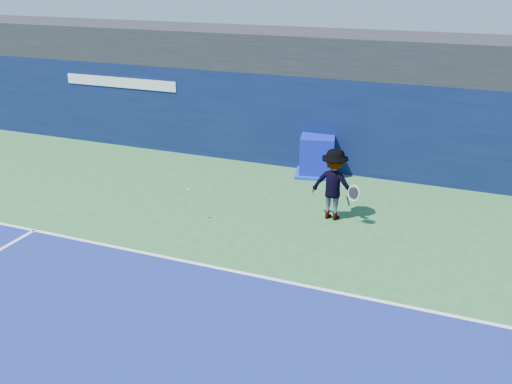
% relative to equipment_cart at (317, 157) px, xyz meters
% --- Properties ---
extents(ground, '(80.00, 80.00, 0.00)m').
position_rel_equipment_cart_xyz_m(ground, '(-0.40, -9.72, -0.57)').
color(ground, '#2E6835').
rests_on(ground, ground).
extents(baseline, '(24.00, 0.10, 0.01)m').
position_rel_equipment_cart_xyz_m(baseline, '(-0.40, -6.72, -0.56)').
color(baseline, white).
rests_on(baseline, ground).
extents(stadium_band, '(36.00, 3.00, 1.20)m').
position_rel_equipment_cart_xyz_m(stadium_band, '(-0.40, 1.78, 3.03)').
color(stadium_band, black).
rests_on(stadium_band, back_wall_assembly).
extents(back_wall_assembly, '(36.00, 1.03, 3.00)m').
position_rel_equipment_cart_xyz_m(back_wall_assembly, '(-0.40, 0.78, 0.93)').
color(back_wall_assembly, '#0A153B').
rests_on(back_wall_assembly, ground).
extents(equipment_cart, '(1.57, 1.57, 1.25)m').
position_rel_equipment_cart_xyz_m(equipment_cart, '(0.00, 0.00, 0.00)').
color(equipment_cart, '#0C13AC').
rests_on(equipment_cart, ground).
extents(tennis_player, '(1.41, 0.82, 1.89)m').
position_rel_equipment_cart_xyz_m(tennis_player, '(1.35, -3.14, 0.37)').
color(tennis_player, white).
rests_on(tennis_player, ground).
extents(tennis_ball, '(0.07, 0.07, 0.07)m').
position_rel_equipment_cart_xyz_m(tennis_ball, '(-2.02, -4.76, 0.33)').
color(tennis_ball, '#B8EB1A').
rests_on(tennis_ball, ground).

